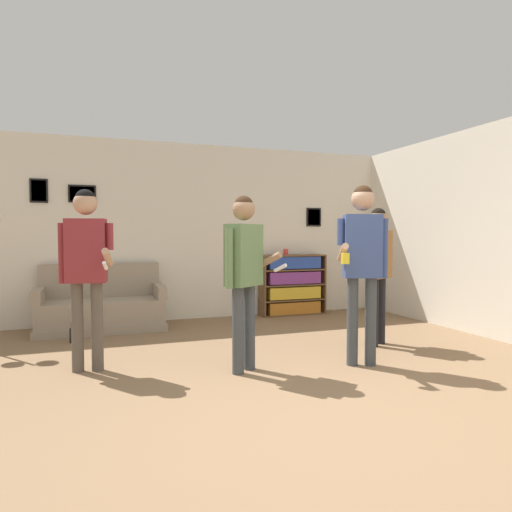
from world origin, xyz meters
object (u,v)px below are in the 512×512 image
at_px(bookshelf, 293,285).
at_px(person_player_foreground_center, 244,264).
at_px(bottle_on_floor, 72,335).
at_px(person_watcher_holding_cup, 362,254).
at_px(couch, 101,308).
at_px(person_player_foreground_left, 86,259).
at_px(person_spectator_near_bookshelf, 378,262).
at_px(drinking_cup, 286,252).

distance_m(bookshelf, person_player_foreground_center, 3.26).
bearing_deg(bottle_on_floor, bookshelf, 15.23).
bearing_deg(bookshelf, person_watcher_holding_cup, -101.03).
relative_size(couch, person_player_foreground_center, 1.01).
bearing_deg(person_player_foreground_center, person_player_foreground_left, 159.80).
bearing_deg(person_player_foreground_left, bookshelf, 34.99).
bearing_deg(bookshelf, person_spectator_near_bookshelf, -87.84).
height_order(person_player_foreground_left, drinking_cup, person_player_foreground_left).
bearing_deg(couch, bottle_on_floor, -116.44).
distance_m(person_watcher_holding_cup, bottle_on_floor, 3.55).
height_order(person_player_foreground_left, person_watcher_holding_cup, person_watcher_holding_cup).
xyz_separation_m(couch, drinking_cup, (2.84, 0.20, 0.73)).
height_order(bookshelf, bottle_on_floor, bookshelf).
height_order(person_spectator_near_bookshelf, drinking_cup, person_spectator_near_bookshelf).
xyz_separation_m(couch, person_watcher_holding_cup, (2.40, -2.71, 0.82)).
xyz_separation_m(person_player_foreground_left, drinking_cup, (3.01, 2.19, -0.04)).
height_order(person_player_foreground_left, person_spectator_near_bookshelf, person_player_foreground_left).
xyz_separation_m(person_player_foreground_left, bottle_on_floor, (-0.19, 1.29, -0.97)).
relative_size(person_player_foreground_center, person_spectator_near_bookshelf, 1.03).
height_order(bookshelf, person_spectator_near_bookshelf, person_spectator_near_bookshelf).
bearing_deg(bottle_on_floor, drinking_cup, 15.78).
xyz_separation_m(person_spectator_near_bookshelf, drinking_cup, (-0.21, 2.23, 0.04)).
xyz_separation_m(person_watcher_holding_cup, drinking_cup, (0.44, 2.90, -0.08)).
distance_m(person_player_foreground_center, bottle_on_floor, 2.57).
xyz_separation_m(bookshelf, drinking_cup, (-0.12, -0.00, 0.54)).
bearing_deg(person_player_foreground_center, bottle_on_floor, 131.36).
bearing_deg(person_spectator_near_bookshelf, person_watcher_holding_cup, -133.96).
height_order(bookshelf, person_player_foreground_center, person_player_foreground_center).
xyz_separation_m(couch, person_spectator_near_bookshelf, (3.05, -2.03, 0.69)).
distance_m(bookshelf, drinking_cup, 0.55).
height_order(couch, person_player_foreground_center, person_player_foreground_center).
bearing_deg(drinking_cup, person_player_foreground_left, -143.93).
bearing_deg(person_watcher_holding_cup, person_player_foreground_center, 170.32).
relative_size(person_watcher_holding_cup, bottle_on_floor, 7.18).
height_order(couch, bookshelf, bookshelf).
bearing_deg(person_player_foreground_center, person_spectator_near_bookshelf, 14.69).
relative_size(couch, person_player_foreground_left, 0.97).
bearing_deg(person_player_foreground_left, drinking_cup, 36.07).
bearing_deg(bookshelf, couch, -176.21).
xyz_separation_m(bookshelf, person_player_foreground_left, (-3.13, -2.19, 0.58)).
relative_size(couch, person_spectator_near_bookshelf, 1.04).
bearing_deg(drinking_cup, person_watcher_holding_cup, -98.67).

